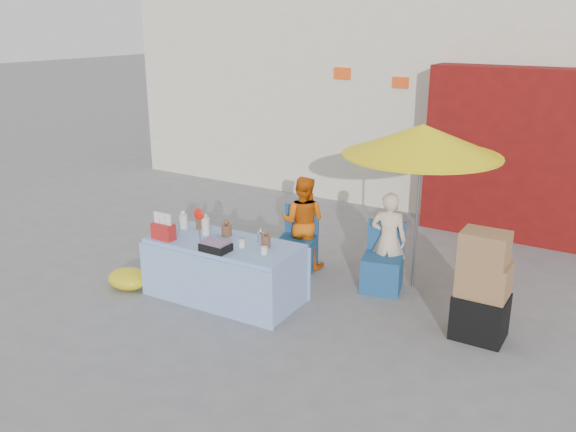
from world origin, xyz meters
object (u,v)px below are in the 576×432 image
Objects in this scene: vendor_orange at (303,222)px; umbrella at (422,141)px; vendor_beige at (388,240)px; box_stack at (482,290)px; market_table at (224,269)px; chair_left at (297,251)px; chair_right at (382,270)px.

umbrella is (1.55, 0.15, 1.25)m from vendor_orange.
vendor_beige is 1.03× the size of box_stack.
box_stack is (1.07, -0.86, -1.34)m from umbrella.
vendor_orange is at bearing 75.89° from market_table.
chair_left is at bearing -8.45° from vendor_beige.
chair_left is 1.00× the size of chair_right.
market_table is at bearing -155.71° from chair_right.
umbrella is at bearing 37.47° from market_table.
vendor_beige is at bearing 73.73° from chair_right.
vendor_beige reaches higher than chair_right.
vendor_orange is at bearing 159.25° from chair_right.
chair_left is 0.41× the size of umbrella.
market_table is 0.92× the size of umbrella.
chair_right is at bearing 159.25° from vendor_orange.
umbrella is at bearing 170.94° from vendor_orange.
chair_right is 1.52m from box_stack.
market_table is 2.99m from box_stack.
vendor_orange is at bearing -174.47° from umbrella.
chair_right is 0.39m from vendor_beige.
box_stack is at bearing -26.93° from chair_left.
box_stack reaches higher than chair_left.
chair_left is 2.27m from umbrella.
chair_left is at bearing 74.80° from market_table.
vendor_beige is (1.54, 1.37, 0.25)m from market_table.
chair_right is (1.54, 1.24, -0.12)m from market_table.
umbrella is 1.92m from box_stack.
box_stack is at bearing 150.28° from vendor_orange.
vendor_orange reaches higher than chair_left.
chair_right is at bearing -136.87° from umbrella.
box_stack reaches higher than chair_right.
vendor_beige is at bearing 39.58° from market_table.
vendor_beige is at bearing -153.43° from umbrella.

